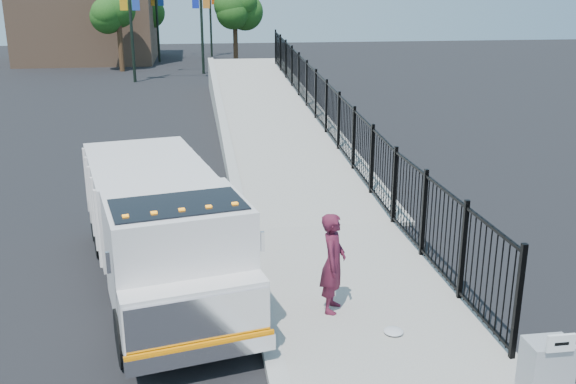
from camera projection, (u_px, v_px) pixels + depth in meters
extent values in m
plane|color=black|center=(263.00, 317.00, 11.10)|extent=(120.00, 120.00, 0.00)
cube|color=#9E998E|center=(407.00, 370.00, 9.46)|extent=(3.55, 12.00, 0.12)
cube|color=#ADAAA3|center=(278.00, 380.00, 9.19)|extent=(0.30, 12.00, 0.16)
cube|color=#9E998E|center=(272.00, 127.00, 26.49)|extent=(3.95, 24.06, 3.19)
cube|color=black|center=(326.00, 124.00, 22.64)|extent=(0.10, 28.00, 1.80)
cube|color=black|center=(160.00, 258.00, 12.33)|extent=(2.15, 6.19, 0.20)
cube|color=white|center=(178.00, 254.00, 10.20)|extent=(2.48, 2.38, 1.80)
cube|color=white|center=(194.00, 312.00, 9.33)|extent=(2.20, 1.06, 0.90)
cube|color=silver|center=(199.00, 322.00, 9.03)|extent=(2.04, 0.50, 0.77)
cube|color=silver|center=(202.00, 353.00, 9.10)|extent=(2.15, 0.61, 0.25)
cube|color=orange|center=(202.00, 345.00, 9.06)|extent=(2.13, 0.49, 0.05)
cube|color=black|center=(179.00, 227.00, 9.83)|extent=(2.18, 1.56, 0.77)
cube|color=white|center=(147.00, 196.00, 13.10)|extent=(2.90, 4.15, 1.53)
cube|color=silver|center=(108.00, 263.00, 8.90)|extent=(0.06, 0.06, 0.32)
cube|color=silver|center=(262.00, 241.00, 9.64)|extent=(0.06, 0.06, 0.32)
cube|color=orange|center=(126.00, 217.00, 9.17)|extent=(0.10, 0.09, 0.05)
cube|color=orange|center=(154.00, 214.00, 9.30)|extent=(0.10, 0.09, 0.05)
cube|color=orange|center=(182.00, 210.00, 9.44)|extent=(0.10, 0.09, 0.05)
cube|color=orange|center=(209.00, 207.00, 9.57)|extent=(0.10, 0.09, 0.05)
cube|color=orange|center=(235.00, 204.00, 9.71)|extent=(0.10, 0.09, 0.05)
cylinder|color=black|center=(127.00, 337.00, 9.61)|extent=(0.47, 0.94, 0.90)
cylinder|color=black|center=(248.00, 316.00, 10.23)|extent=(0.47, 0.94, 0.90)
cylinder|color=black|center=(101.00, 236.00, 13.56)|extent=(0.47, 0.94, 0.90)
cylinder|color=black|center=(190.00, 225.00, 14.18)|extent=(0.47, 0.94, 0.90)
cylinder|color=black|center=(98.00, 221.00, 14.45)|extent=(0.47, 0.94, 0.90)
cylinder|color=black|center=(181.00, 211.00, 15.07)|extent=(0.47, 0.94, 0.90)
imported|color=#53162A|center=(333.00, 263.00, 10.87)|extent=(0.63, 0.75, 1.76)
cube|color=white|center=(561.00, 343.00, 7.48)|extent=(0.35, 0.04, 0.22)
ellipsoid|color=silver|center=(394.00, 331.00, 10.34)|extent=(0.32, 0.32, 0.08)
cylinder|color=black|center=(130.00, 15.00, 38.18)|extent=(0.18, 0.18, 8.00)
cube|color=#1E3B95|center=(135.00, 1.00, 37.99)|extent=(0.45, 0.04, 1.10)
cube|color=#C88412|center=(123.00, 1.00, 37.89)|extent=(0.45, 0.04, 1.10)
cylinder|color=black|center=(201.00, 12.00, 42.15)|extent=(0.18, 0.18, 8.00)
cube|color=orange|center=(206.00, 0.00, 41.95)|extent=(0.45, 0.04, 1.10)
cube|color=#1326A2|center=(195.00, 0.00, 41.86)|extent=(0.45, 0.04, 1.10)
cylinder|color=black|center=(157.00, 9.00, 49.30)|extent=(0.18, 0.18, 8.00)
cylinder|color=black|center=(210.00, 8.00, 53.33)|extent=(0.18, 0.18, 8.00)
cylinder|color=#382314|center=(121.00, 48.00, 44.14)|extent=(0.36, 0.36, 3.20)
sphere|color=#194714|center=(118.00, 12.00, 43.42)|extent=(2.54, 2.54, 2.54)
cylinder|color=#382314|center=(236.00, 43.00, 48.40)|extent=(0.36, 0.36, 3.20)
sphere|color=#194714|center=(235.00, 10.00, 47.67)|extent=(2.53, 2.53, 2.53)
cylinder|color=#382314|center=(146.00, 38.00, 53.37)|extent=(0.36, 0.36, 3.20)
sphere|color=#194714|center=(144.00, 8.00, 52.65)|extent=(3.03, 3.03, 3.03)
cube|color=#8C664C|center=(88.00, 9.00, 50.17)|extent=(10.00, 10.00, 8.00)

